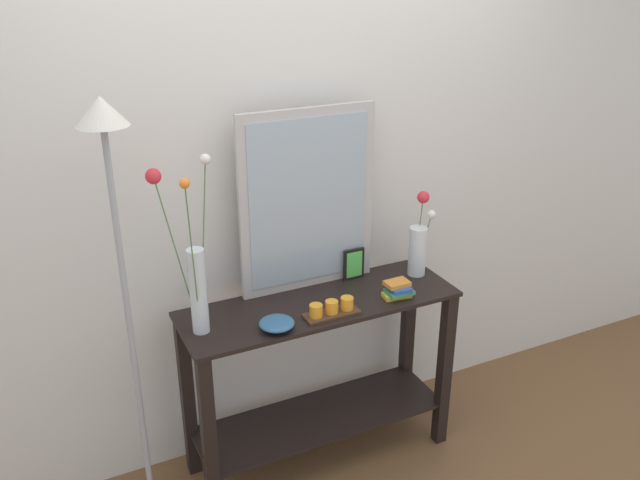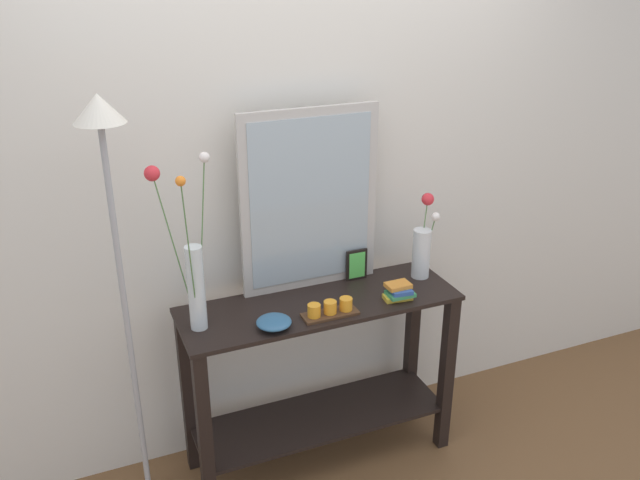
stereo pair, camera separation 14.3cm
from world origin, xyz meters
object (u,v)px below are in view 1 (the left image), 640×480
(console_table, at_px, (320,366))
(floor_lamp, at_px, (121,262))
(decorative_bowl, at_px, (277,323))
(book_stack, at_px, (398,290))
(picture_frame_small, at_px, (354,264))
(mirror_leaning, at_px, (308,201))
(candle_tray, at_px, (332,309))
(tall_vase_left, at_px, (194,273))
(vase_right, at_px, (418,245))

(console_table, xyz_separation_m, floor_lamp, (-0.83, -0.06, 0.73))
(decorative_bowl, bearing_deg, book_stack, 1.84)
(console_table, xyz_separation_m, book_stack, (0.34, -0.11, 0.37))
(picture_frame_small, relative_size, decorative_bowl, 1.03)
(mirror_leaning, bearing_deg, floor_lamp, -164.91)
(candle_tray, distance_m, floor_lamp, 0.91)
(tall_vase_left, distance_m, book_stack, 0.93)
(mirror_leaning, relative_size, picture_frame_small, 5.50)
(picture_frame_small, bearing_deg, book_stack, -70.13)
(console_table, xyz_separation_m, decorative_bowl, (-0.26, -0.13, 0.36))
(decorative_bowl, distance_m, floor_lamp, 0.68)
(console_table, relative_size, mirror_leaning, 1.51)
(console_table, distance_m, vase_right, 0.73)
(tall_vase_left, xyz_separation_m, decorative_bowl, (0.29, -0.13, -0.24))
(vase_right, relative_size, book_stack, 3.01)
(picture_frame_small, bearing_deg, vase_right, -16.27)
(candle_tray, height_order, decorative_bowl, candle_tray)
(vase_right, xyz_separation_m, candle_tray, (-0.55, -0.18, -0.12))
(mirror_leaning, bearing_deg, vase_right, -12.93)
(decorative_bowl, bearing_deg, mirror_leaning, 46.71)
(tall_vase_left, height_order, vase_right, tall_vase_left)
(console_table, height_order, tall_vase_left, tall_vase_left)
(tall_vase_left, bearing_deg, vase_right, 2.96)
(vase_right, height_order, decorative_bowl, vase_right)
(console_table, relative_size, decorative_bowl, 8.53)
(console_table, bearing_deg, tall_vase_left, -179.58)
(mirror_leaning, distance_m, floor_lamp, 0.89)
(vase_right, distance_m, picture_frame_small, 0.32)
(mirror_leaning, relative_size, tall_vase_left, 1.15)
(mirror_leaning, relative_size, floor_lamp, 0.45)
(console_table, relative_size, picture_frame_small, 8.30)
(tall_vase_left, bearing_deg, picture_frame_small, 10.22)
(decorative_bowl, bearing_deg, tall_vase_left, 156.87)
(tall_vase_left, relative_size, book_stack, 5.36)
(vase_right, xyz_separation_m, book_stack, (-0.21, -0.16, -0.12))
(console_table, height_order, decorative_bowl, decorative_bowl)
(mirror_leaning, height_order, vase_right, mirror_leaning)
(candle_tray, distance_m, book_stack, 0.34)
(vase_right, distance_m, book_stack, 0.29)
(mirror_leaning, xyz_separation_m, tall_vase_left, (-0.58, -0.18, -0.15))
(console_table, height_order, book_stack, book_stack)
(console_table, height_order, picture_frame_small, picture_frame_small)
(console_table, xyz_separation_m, mirror_leaning, (0.02, 0.17, 0.75))
(mirror_leaning, bearing_deg, book_stack, -42.25)
(vase_right, relative_size, picture_frame_small, 2.69)
(decorative_bowl, bearing_deg, candle_tray, 1.02)
(decorative_bowl, relative_size, floor_lamp, 0.08)
(vase_right, height_order, picture_frame_small, vase_right)
(book_stack, bearing_deg, candle_tray, -177.55)
(tall_vase_left, distance_m, floor_lamp, 0.31)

